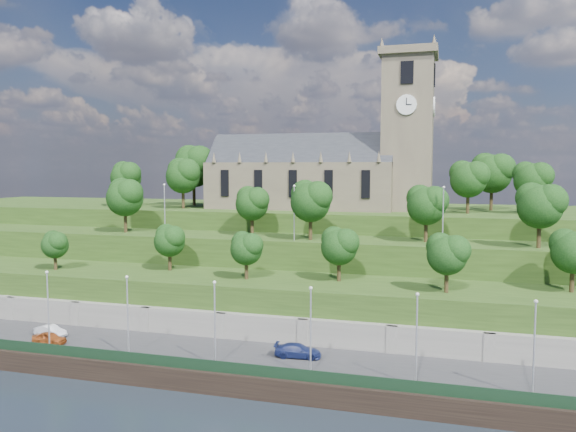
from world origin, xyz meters
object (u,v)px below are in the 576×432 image
(church, at_px, (329,165))
(car_left, at_px, (49,338))
(car_middle, at_px, (50,331))
(car_right, at_px, (298,351))

(church, height_order, car_left, church)
(church, distance_m, car_middle, 51.31)
(church, bearing_deg, car_left, -119.46)
(church, distance_m, car_right, 43.89)
(car_middle, bearing_deg, car_left, -134.31)
(car_left, distance_m, car_middle, 2.98)
(car_middle, bearing_deg, car_right, -78.82)
(church, relative_size, car_middle, 9.37)
(car_left, relative_size, car_middle, 0.95)
(church, xyz_separation_m, car_right, (4.72, -38.88, -19.80))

